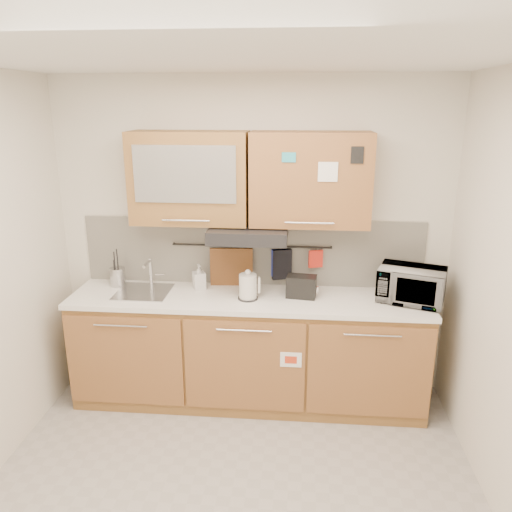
# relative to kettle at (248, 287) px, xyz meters

# --- Properties ---
(floor) EXTENTS (3.20, 3.20, 0.00)m
(floor) POSITION_rel_kettle_xyz_m (-0.00, -1.14, -1.01)
(floor) COLOR #9E9993
(floor) RESTS_ON ground
(ceiling) EXTENTS (3.20, 3.20, 0.00)m
(ceiling) POSITION_rel_kettle_xyz_m (-0.00, -1.14, 1.59)
(ceiling) COLOR white
(ceiling) RESTS_ON wall_back
(wall_back) EXTENTS (3.20, 0.00, 3.20)m
(wall_back) POSITION_rel_kettle_xyz_m (-0.00, 0.36, 0.29)
(wall_back) COLOR silver
(wall_back) RESTS_ON ground
(base_cabinet) EXTENTS (2.80, 0.64, 0.88)m
(base_cabinet) POSITION_rel_kettle_xyz_m (-0.00, 0.05, -0.61)
(base_cabinet) COLOR olive
(base_cabinet) RESTS_ON floor
(countertop) EXTENTS (2.82, 0.62, 0.04)m
(countertop) POSITION_rel_kettle_xyz_m (-0.00, 0.05, -0.11)
(countertop) COLOR white
(countertop) RESTS_ON base_cabinet
(backsplash) EXTENTS (2.80, 0.02, 0.56)m
(backsplash) POSITION_rel_kettle_xyz_m (-0.00, 0.35, 0.19)
(backsplash) COLOR silver
(backsplash) RESTS_ON countertop
(upper_cabinets) EXTENTS (1.82, 0.37, 0.70)m
(upper_cabinets) POSITION_rel_kettle_xyz_m (-0.01, 0.18, 0.82)
(upper_cabinets) COLOR olive
(upper_cabinets) RESTS_ON wall_back
(range_hood) EXTENTS (0.60, 0.46, 0.10)m
(range_hood) POSITION_rel_kettle_xyz_m (-0.00, 0.11, 0.41)
(range_hood) COLOR black
(range_hood) RESTS_ON upper_cabinets
(sink) EXTENTS (0.42, 0.40, 0.26)m
(sink) POSITION_rel_kettle_xyz_m (-0.85, 0.07, -0.09)
(sink) COLOR silver
(sink) RESTS_ON countertop
(utensil_rail) EXTENTS (1.30, 0.02, 0.02)m
(utensil_rail) POSITION_rel_kettle_xyz_m (-0.00, 0.31, 0.25)
(utensil_rail) COLOR black
(utensil_rail) RESTS_ON backsplash
(utensil_crock) EXTENTS (0.15, 0.15, 0.31)m
(utensil_crock) POSITION_rel_kettle_xyz_m (-1.11, 0.20, -0.01)
(utensil_crock) COLOR #ABABAF
(utensil_crock) RESTS_ON countertop
(kettle) EXTENTS (0.18, 0.17, 0.24)m
(kettle) POSITION_rel_kettle_xyz_m (0.00, 0.00, 0.00)
(kettle) COLOR silver
(kettle) RESTS_ON countertop
(toaster) EXTENTS (0.24, 0.17, 0.17)m
(toaster) POSITION_rel_kettle_xyz_m (0.41, 0.08, -0.01)
(toaster) COLOR black
(toaster) RESTS_ON countertop
(microwave) EXTENTS (0.56, 0.47, 0.27)m
(microwave) POSITION_rel_kettle_xyz_m (1.25, 0.06, 0.04)
(microwave) COLOR #999999
(microwave) RESTS_ON countertop
(soap_bottle) EXTENTS (0.13, 0.13, 0.21)m
(soap_bottle) POSITION_rel_kettle_xyz_m (-0.42, 0.19, 0.01)
(soap_bottle) COLOR #999999
(soap_bottle) RESTS_ON countertop
(cutting_board) EXTENTS (0.35, 0.05, 0.44)m
(cutting_board) POSITION_rel_kettle_xyz_m (-0.17, 0.30, 0.01)
(cutting_board) COLOR brown
(cutting_board) RESTS_ON utensil_rail
(oven_mitt) EXTENTS (0.14, 0.06, 0.22)m
(oven_mitt) POSITION_rel_kettle_xyz_m (0.23, 0.30, 0.11)
(oven_mitt) COLOR #22319C
(oven_mitt) RESTS_ON utensil_rail
(dark_pouch) EXTENTS (0.17, 0.10, 0.25)m
(dark_pouch) POSITION_rel_kettle_xyz_m (0.25, 0.30, 0.10)
(dark_pouch) COLOR black
(dark_pouch) RESTS_ON utensil_rail
(pot_holder) EXTENTS (0.12, 0.05, 0.14)m
(pot_holder) POSITION_rel_kettle_xyz_m (0.52, 0.30, 0.15)
(pot_holder) COLOR red
(pot_holder) RESTS_ON utensil_rail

